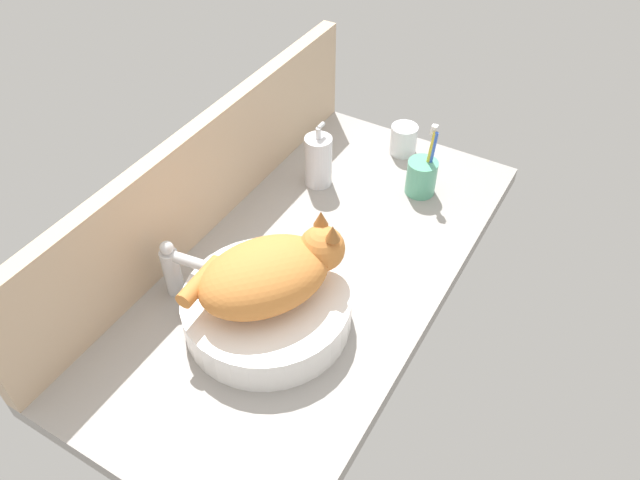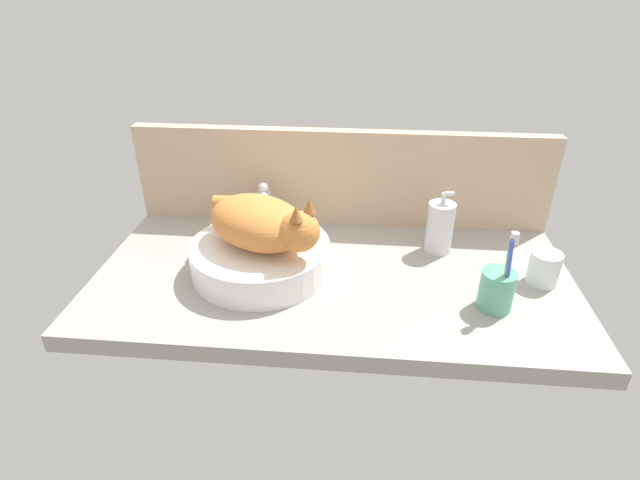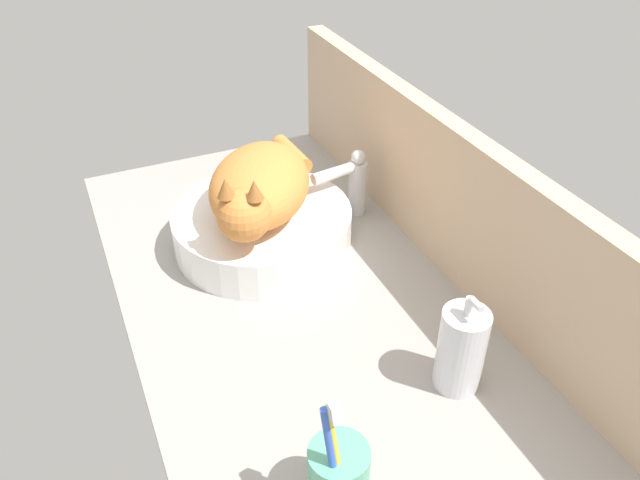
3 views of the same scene
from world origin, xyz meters
The scene contains 7 objects.
ground_plane centered at (0.00, 0.00, -2.00)cm, with size 110.58×56.49×4.00cm, color #9E9993.
backsplash_panel centered at (0.00, 26.45, 12.98)cm, with size 110.58×3.60×25.97cm, color #CCAD8C.
sink_basin centered at (-16.86, -0.97, 3.65)cm, with size 32.24×32.24×7.30cm, color white.
cat centered at (-15.66, -1.61, 13.06)cm, with size 30.19×27.53×14.00cm.
faucet centered at (-19.56, 18.53, 7.30)cm, with size 4.26×11.86×13.60cm.
soap_dispenser centered at (25.45, 12.47, 6.54)cm, with size 6.58×6.58×16.19cm.
toothbrush_cup centered at (34.75, -10.46, 4.73)cm, with size 7.18×7.18×18.68cm.
Camera 3 is at (72.23, -29.56, 68.12)cm, focal length 35.00 mm.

